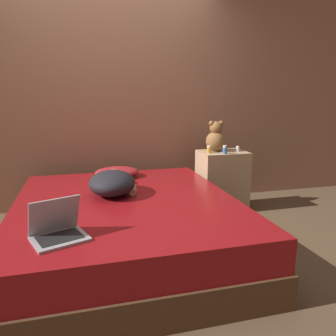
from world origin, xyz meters
TOP-DOWN VIEW (x-y plane):
  - ground_plane at (0.00, 0.00)m, footprint 12.00×12.00m
  - wall_back at (0.00, 1.32)m, footprint 8.00×0.06m
  - bed at (0.00, 0.00)m, footprint 1.78×2.08m
  - nightstand at (1.21, 0.80)m, footprint 0.52×0.40m
  - pillow at (0.01, 0.77)m, footprint 0.45×0.36m
  - person_lying at (-0.09, 0.19)m, footprint 0.46×0.66m
  - laptop at (-0.49, -0.65)m, footprint 0.37×0.34m
  - teddy_bear at (1.14, 0.85)m, footprint 0.22×0.22m
  - bottle_clear at (1.37, 0.76)m, footprint 0.04×0.04m
  - bottle_blue at (1.16, 0.66)m, footprint 0.05×0.05m
  - bottle_amber at (1.02, 0.75)m, footprint 0.05×0.05m

SIDE VIEW (x-z plane):
  - ground_plane at x=0.00m, z-range 0.00..0.00m
  - bed at x=0.00m, z-range 0.00..0.47m
  - nightstand at x=1.21m, z-range 0.00..0.68m
  - pillow at x=0.01m, z-range 0.47..0.57m
  - laptop at x=-0.49m, z-range 0.40..0.65m
  - person_lying at x=-0.09m, z-range 0.47..0.67m
  - bottle_clear at x=1.37m, z-range 0.68..0.74m
  - bottle_amber at x=1.02m, z-range 0.68..0.76m
  - bottle_blue at x=1.16m, z-range 0.68..0.77m
  - teddy_bear at x=1.14m, z-range 0.66..1.00m
  - wall_back at x=0.00m, z-range 0.00..2.60m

